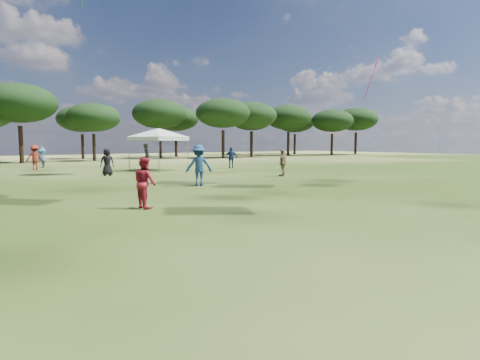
% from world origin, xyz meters
% --- Properties ---
extents(tree_line, '(108.78, 17.63, 7.77)m').
position_xyz_m(tree_line, '(2.39, 47.41, 5.42)').
color(tree_line, black).
rests_on(tree_line, ground).
extents(tent_right, '(5.77, 5.77, 3.25)m').
position_xyz_m(tent_right, '(9.49, 26.87, 2.82)').
color(tent_right, gray).
rests_on(tent_right, ground).
extents(festival_crowd, '(29.87, 24.56, 1.87)m').
position_xyz_m(festival_crowd, '(0.79, 24.47, 0.86)').
color(festival_crowd, olive).
rests_on(festival_crowd, ground).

